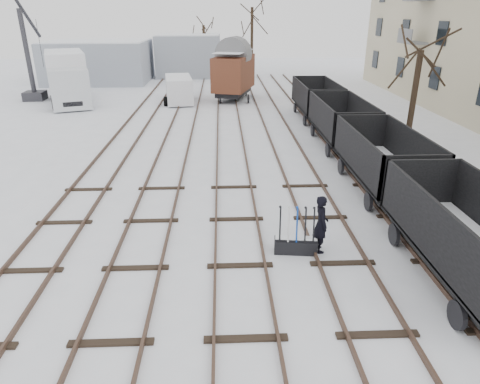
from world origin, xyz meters
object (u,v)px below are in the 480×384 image
object	(u,v)px
ground_frame	(296,244)
worker	(321,224)
panel_van	(179,89)
freight_wagon_a	(465,249)
lorry	(67,77)
crane	(32,74)
box_van_wagon	(234,72)

from	to	relation	value
ground_frame	worker	xyz separation A→B (m)	(0.75, 0.10, 0.63)
panel_van	freight_wagon_a	bearing A→B (deg)	-76.68
lorry	panel_van	distance (m)	8.89
ground_frame	crane	xyz separation A→B (m)	(-17.64, 25.39, 1.81)
ground_frame	freight_wagon_a	xyz separation A→B (m)	(4.27, -1.58, 0.66)
freight_wagon_a	lorry	size ratio (longest dim) A/B	0.67
ground_frame	worker	world-z (taller)	worker
box_van_wagon	panel_van	bearing A→B (deg)	-150.81
freight_wagon_a	panel_van	size ratio (longest dim) A/B	1.25
freight_wagon_a	box_van_wagon	size ratio (longest dim) A/B	1.08
ground_frame	box_van_wagon	size ratio (longest dim) A/B	0.27
panel_van	crane	distance (m)	12.22
ground_frame	worker	distance (m)	0.98
box_van_wagon	lorry	world-z (taller)	lorry
lorry	panel_van	bearing A→B (deg)	-22.60
worker	box_van_wagon	distance (m)	24.74
lorry	freight_wagon_a	bearing A→B (deg)	-74.19
panel_van	worker	bearing A→B (deg)	-82.95
lorry	crane	distance (m)	3.48
panel_van	lorry	bearing A→B (deg)	169.69
panel_van	box_van_wagon	bearing A→B (deg)	4.76
freight_wagon_a	lorry	world-z (taller)	lorry
worker	box_van_wagon	bearing A→B (deg)	-0.78
box_van_wagon	lorry	xyz separation A→B (m)	(-13.27, -0.63, -0.25)
worker	box_van_wagon	xyz separation A→B (m)	(-1.88, 24.63, 1.34)
lorry	ground_frame	bearing A→B (deg)	-79.36
freight_wagon_a	panel_van	xyz separation A→B (m)	(-9.84, 25.31, 0.11)
ground_frame	crane	distance (m)	30.97
ground_frame	freight_wagon_a	distance (m)	4.60
freight_wagon_a	box_van_wagon	distance (m)	26.89
worker	freight_wagon_a	world-z (taller)	freight_wagon_a
ground_frame	panel_van	xyz separation A→B (m)	(-5.57, 23.73, 0.77)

